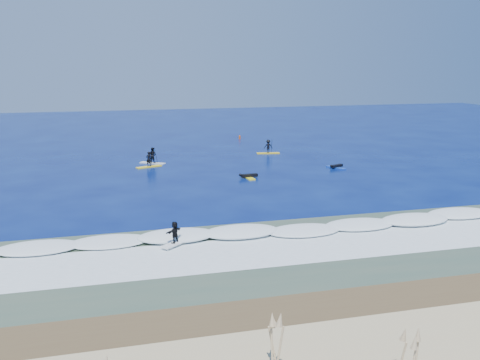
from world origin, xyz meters
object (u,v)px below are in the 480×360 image
object	(u,v)px
sup_paddler_center	(153,157)
wave_surfer	(175,234)
prone_paddler_far	(336,167)
marker_buoy	(240,137)
sup_paddler_left	(149,162)
sup_paddler_right	(268,147)
prone_paddler_near	(248,176)

from	to	relation	value
sup_paddler_center	wave_surfer	world-z (taller)	sup_paddler_center
prone_paddler_far	marker_buoy	world-z (taller)	marker_buoy
sup_paddler_left	prone_paddler_far	xyz separation A→B (m)	(18.37, -5.28, -0.43)
sup_paddler_center	prone_paddler_far	bearing A→B (deg)	14.72
sup_paddler_left	sup_paddler_center	size ratio (longest dim) A/B	1.00
sup_paddler_center	marker_buoy	bearing A→B (deg)	85.02
sup_paddler_left	marker_buoy	xyz separation A→B (m)	(14.05, 17.04, -0.30)
wave_surfer	marker_buoy	xyz separation A→B (m)	(14.75, 41.64, -0.51)
prone_paddler_far	sup_paddler_center	bearing A→B (deg)	43.23
prone_paddler_far	sup_paddler_right	bearing A→B (deg)	-2.93
sup_paddler_left	prone_paddler_near	xyz separation A→B (m)	(8.51, -7.49, -0.42)
sup_paddler_right	marker_buoy	distance (m)	12.26
sup_paddler_right	prone_paddler_far	bearing A→B (deg)	-59.07
sup_paddler_left	wave_surfer	world-z (taller)	sup_paddler_left
prone_paddler_far	marker_buoy	distance (m)	22.73
sup_paddler_right	wave_surfer	world-z (taller)	sup_paddler_right
sup_paddler_center	wave_surfer	xyz separation A→B (m)	(-1.27, -26.50, 0.05)
wave_surfer	marker_buoy	world-z (taller)	wave_surfer
sup_paddler_center	sup_paddler_right	xyz separation A→B (m)	(13.75, 2.90, -0.01)
sup_paddler_left	prone_paddler_near	world-z (taller)	sup_paddler_left
sup_paddler_center	sup_paddler_right	size ratio (longest dim) A/B	0.98
sup_paddler_right	prone_paddler_far	xyz separation A→B (m)	(4.05, -10.08, -0.58)
sup_paddler_right	prone_paddler_far	world-z (taller)	sup_paddler_right
sup_paddler_right	marker_buoy	bearing A→B (deg)	100.34
marker_buoy	sup_paddler_center	bearing A→B (deg)	-131.67
sup_paddler_left	sup_paddler_right	world-z (taller)	sup_paddler_right
sup_paddler_center	wave_surfer	size ratio (longest dim) A/B	1.50
prone_paddler_far	marker_buoy	size ratio (longest dim) A/B	3.41
prone_paddler_near	wave_surfer	distance (m)	19.43
prone_paddler_near	sup_paddler_center	bearing A→B (deg)	35.34
wave_surfer	marker_buoy	distance (m)	44.18
sup_paddler_left	prone_paddler_near	bearing A→B (deg)	-62.65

